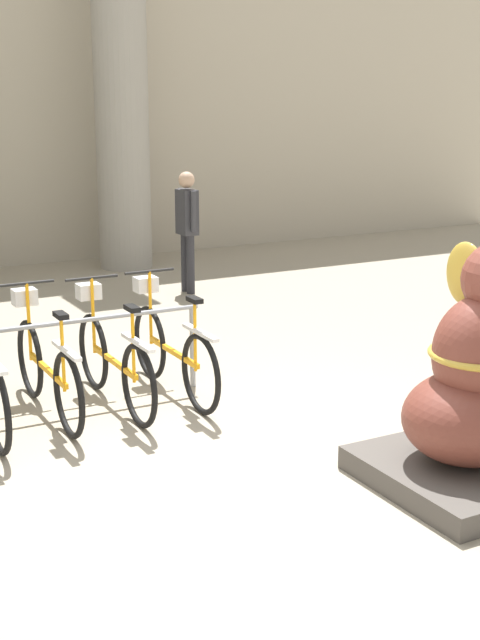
{
  "coord_description": "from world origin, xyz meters",
  "views": [
    {
      "loc": [
        -3.0,
        -5.11,
        2.64
      ],
      "look_at": [
        0.02,
        0.48,
        1.0
      ],
      "focal_mm": 50.0,
      "sensor_mm": 36.0,
      "label": 1
    }
  ],
  "objects_px": {
    "bicycle_4": "(172,349)",
    "person_pedestrian": "(187,221)",
    "bicycle_2": "(46,367)",
    "bicycle_3": "(113,359)",
    "elephant_statue": "(479,391)"
  },
  "relations": [
    {
      "from": "bicycle_4",
      "to": "person_pedestrian",
      "type": "xyz_separation_m",
      "value": [
        1.88,
        3.68,
        0.55
      ]
    },
    {
      "from": "bicycle_2",
      "to": "bicycle_3",
      "type": "relative_size",
      "value": 1.0
    },
    {
      "from": "bicycle_4",
      "to": "person_pedestrian",
      "type": "height_order",
      "value": "person_pedestrian"
    },
    {
      "from": "elephant_statue",
      "to": "person_pedestrian",
      "type": "relative_size",
      "value": 1.23
    },
    {
      "from": "person_pedestrian",
      "to": "bicycle_3",
      "type": "bearing_deg",
      "value": -123.41
    },
    {
      "from": "bicycle_3",
      "to": "person_pedestrian",
      "type": "height_order",
      "value": "person_pedestrian"
    },
    {
      "from": "bicycle_4",
      "to": "elephant_statue",
      "type": "bearing_deg",
      "value": -68.32
    },
    {
      "from": "bicycle_2",
      "to": "bicycle_3",
      "type": "bearing_deg",
      "value": -5.22
    },
    {
      "from": "elephant_statue",
      "to": "person_pedestrian",
      "type": "bearing_deg",
      "value": 82.75
    },
    {
      "from": "bicycle_3",
      "to": "elephant_statue",
      "type": "distance_m",
      "value": 3.14
    },
    {
      "from": "bicycle_4",
      "to": "person_pedestrian",
      "type": "distance_m",
      "value": 4.17
    },
    {
      "from": "bicycle_3",
      "to": "elephant_statue",
      "type": "bearing_deg",
      "value": -58.42
    },
    {
      "from": "bicycle_2",
      "to": "bicycle_3",
      "type": "height_order",
      "value": "same"
    },
    {
      "from": "bicycle_4",
      "to": "elephant_statue",
      "type": "relative_size",
      "value": 0.9
    },
    {
      "from": "bicycle_3",
      "to": "bicycle_4",
      "type": "distance_m",
      "value": 0.57
    }
  ]
}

